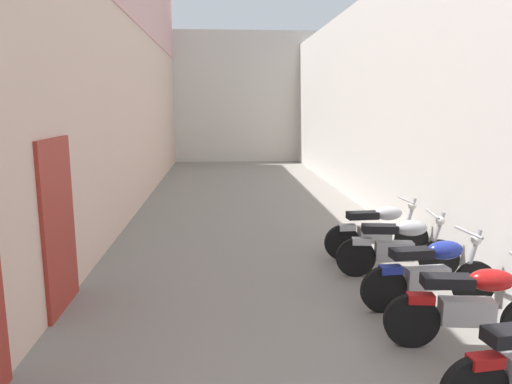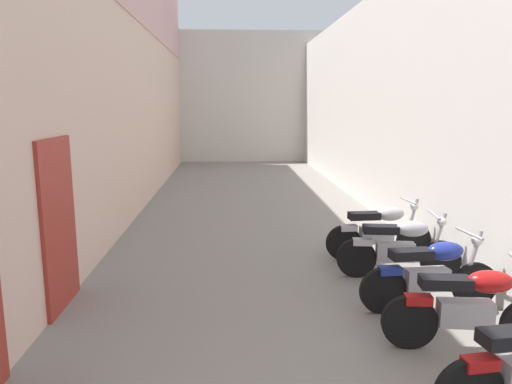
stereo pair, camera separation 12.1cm
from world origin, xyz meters
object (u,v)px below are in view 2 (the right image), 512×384
(motorcycle_fifth, at_px, (431,273))
(motorcycle_sixth, at_px, (399,246))
(motorcycle_seventh, at_px, (380,230))
(motorcycle_fourth, at_px, (471,306))

(motorcycle_fifth, height_order, motorcycle_sixth, same)
(motorcycle_sixth, distance_m, motorcycle_seventh, 0.94)
(motorcycle_seventh, bearing_deg, motorcycle_sixth, -90.00)
(motorcycle_fourth, xyz_separation_m, motorcycle_seventh, (0.00, 3.10, 0.00))
(motorcycle_fifth, relative_size, motorcycle_seventh, 1.00)
(motorcycle_fifth, xyz_separation_m, motorcycle_sixth, (-0.00, 1.14, 0.00))
(motorcycle_seventh, bearing_deg, motorcycle_fifth, -90.00)
(motorcycle_fourth, bearing_deg, motorcycle_seventh, 90.00)
(motorcycle_sixth, bearing_deg, motorcycle_fourth, -90.00)
(motorcycle_sixth, bearing_deg, motorcycle_fifth, -90.00)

